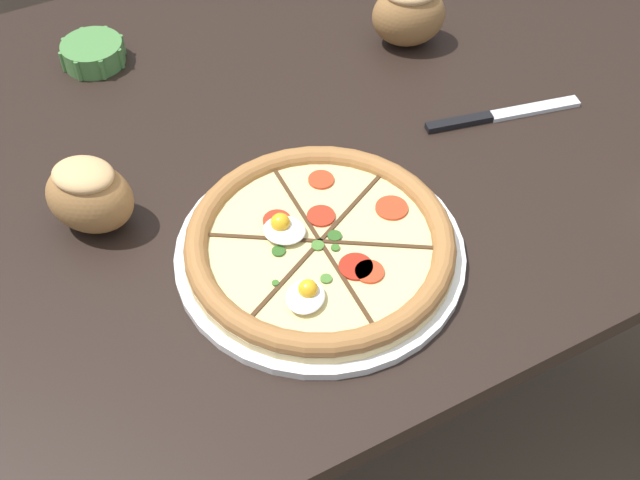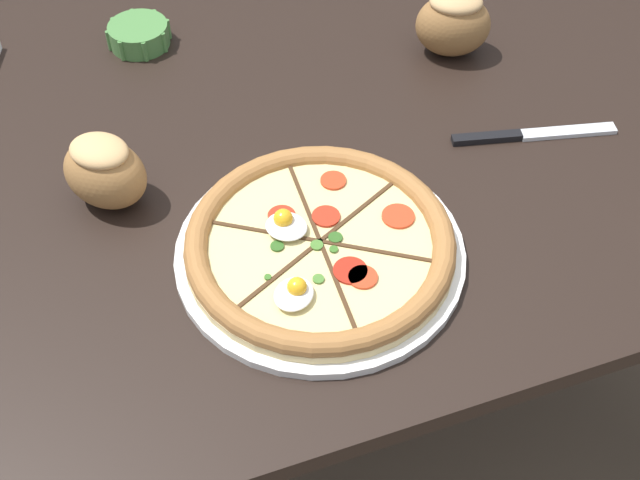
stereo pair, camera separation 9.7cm
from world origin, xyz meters
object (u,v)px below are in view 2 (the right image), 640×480
at_px(knife_spare, 532,134).
at_px(bread_piece_far, 104,171).
at_px(ramekin_bowl, 139,34).
at_px(pizza, 320,245).
at_px(bread_piece_mid, 453,22).
at_px(dining_table, 287,175).

bearing_deg(knife_spare, bread_piece_far, -174.61).
height_order(ramekin_bowl, knife_spare, ramekin_bowl).
height_order(pizza, bread_piece_mid, bread_piece_mid).
xyz_separation_m(bread_piece_mid, bread_piece_far, (-0.56, -0.15, -0.00)).
bearing_deg(ramekin_bowl, knife_spare, -40.03).
bearing_deg(pizza, ramekin_bowl, 103.58).
relative_size(dining_table, ramekin_bowl, 14.75).
bearing_deg(knife_spare, dining_table, 171.89).
xyz_separation_m(ramekin_bowl, bread_piece_mid, (0.46, -0.18, 0.04)).
distance_m(bread_piece_mid, bread_piece_far, 0.58).
distance_m(dining_table, pizza, 0.26).
distance_m(dining_table, ramekin_bowl, 0.34).
bearing_deg(bread_piece_mid, bread_piece_far, -165.05).
distance_m(dining_table, bread_piece_mid, 0.35).
distance_m(bread_piece_far, knife_spare, 0.59).
xyz_separation_m(ramekin_bowl, bread_piece_far, (-0.10, -0.33, 0.03)).
bearing_deg(bread_piece_mid, dining_table, -162.08).
bearing_deg(ramekin_bowl, bread_piece_mid, -21.71).
bearing_deg(bread_piece_mid, ramekin_bowl, 158.29).
bearing_deg(bread_piece_far, dining_table, 11.29).
bearing_deg(pizza, dining_table, 82.95).
distance_m(bread_piece_mid, knife_spare, 0.23).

